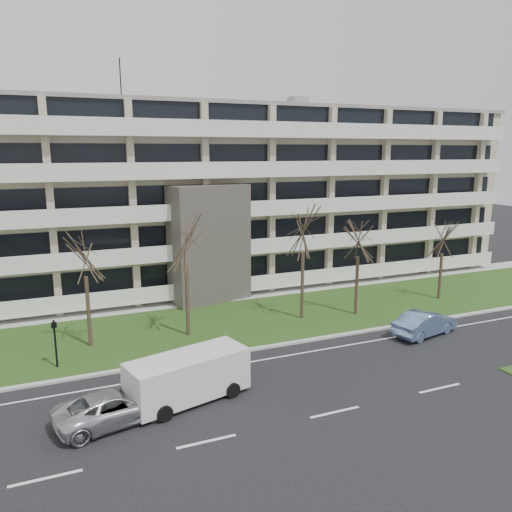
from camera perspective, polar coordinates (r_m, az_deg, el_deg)
name	(u,v)px	position (r m, az deg, el deg)	size (l,w,h in m)	color
ground	(335,412)	(23.70, 9.01, -17.22)	(160.00, 160.00, 0.00)	black
grass_verge	(235,322)	(34.42, -2.45, -7.53)	(90.00, 10.00, 0.06)	#264517
curb	(264,347)	(30.07, 0.90, -10.41)	(90.00, 0.35, 0.12)	#B2B2AD
sidewalk	(210,300)	(39.37, -5.23, -5.03)	(90.00, 2.00, 0.08)	#B2B2AD
lane_edge_line	(274,358)	(28.83, 2.11, -11.55)	(90.00, 0.12, 0.01)	white
apartment_building	(185,196)	(44.40, -8.09, 6.80)	(60.50, 15.10, 18.75)	#C2B197
silver_pickup	(114,407)	(23.22, -15.89, -16.24)	(2.32, 5.04, 1.40)	silver
blue_sedan	(425,323)	(33.65, 18.71, -7.30)	(1.63, 4.68, 1.54)	#728EC5
white_van	(189,373)	(24.10, -7.61, -13.12)	(6.04, 3.46, 2.21)	white
pedestrian_signal	(55,338)	(28.99, -22.00, -8.65)	(0.30, 0.26, 2.72)	black
tree_2	(84,248)	(30.33, -19.07, 0.84)	(3.86, 3.86, 7.72)	#382B21
tree_3	(185,236)	(30.66, -8.08, 2.26)	(4.12, 4.12, 8.23)	#382B21
tree_4	(303,225)	(33.73, 5.45, 3.50)	(4.23, 4.23, 8.45)	#382B21
tree_5	(359,233)	(35.30, 11.68, 2.57)	(3.79, 3.79, 7.59)	#382B21
tree_6	(443,235)	(41.17, 20.63, 2.21)	(3.27, 3.27, 6.54)	#382B21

